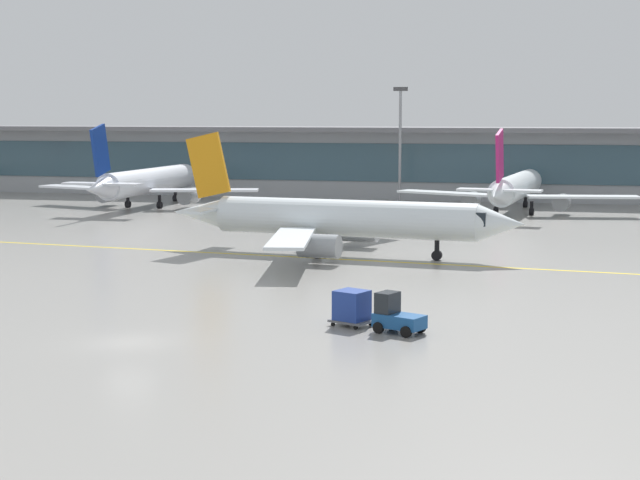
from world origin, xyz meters
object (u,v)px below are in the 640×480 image
gate_airplane_2 (516,188)px  cargo_dolly_lead (352,307)px  baggage_tug (396,316)px  apron_light_mast_1 (400,140)px  gate_airplane_1 (148,182)px  taxiing_regional_jet (341,219)px

gate_airplane_2 → cargo_dolly_lead: 65.10m
gate_airplane_2 → baggage_tug: size_ratio=10.14×
apron_light_mast_1 → gate_airplane_2: bearing=-32.1°
gate_airplane_1 → taxiing_regional_jet: 48.26m
baggage_tug → apron_light_mast_1: bearing=122.1°
gate_airplane_1 → apron_light_mast_1: 31.96m
taxiing_regional_jet → gate_airplane_1: bearing=137.7°
baggage_tug → cargo_dolly_lead: 2.82m
taxiing_regional_jet → baggage_tug: (9.09, -27.44, -2.08)m
gate_airplane_1 → apron_light_mast_1: size_ratio=2.11×
gate_airplane_2 → apron_light_mast_1: size_ratio=2.02×
gate_airplane_2 → baggage_tug: gate_airplane_2 is taller
apron_light_mast_1 → baggage_tug: bearing=-80.8°
gate_airplane_1 → taxiing_regional_jet: bearing=-136.7°
gate_airplane_1 → gate_airplane_2: gate_airplane_1 is taller
gate_airplane_1 → baggage_tug: (41.38, -63.30, -2.20)m
gate_airplane_1 → baggage_tug: size_ratio=10.56×
gate_airplane_2 → gate_airplane_1: bearing=99.1°
taxiing_regional_jet → cargo_dolly_lead: bearing=-70.5°
gate_airplane_1 → taxiing_regional_jet: (32.29, -35.86, -0.12)m
cargo_dolly_lead → apron_light_mast_1: (-9.62, 74.29, 7.00)m
taxiing_regional_jet → cargo_dolly_lead: taxiing_regional_jet is taller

